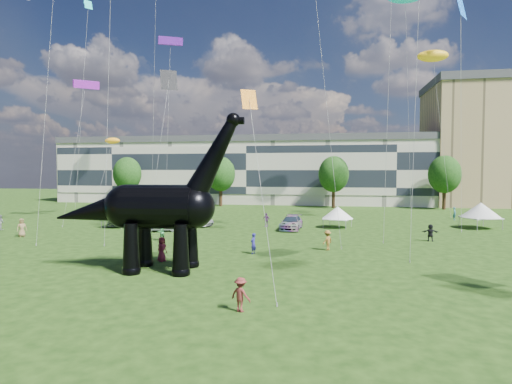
# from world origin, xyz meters

# --- Properties ---
(ground) EXTENTS (220.00, 220.00, 0.00)m
(ground) POSITION_xyz_m (0.00, 0.00, 0.00)
(ground) COLOR #16330C
(ground) RESTS_ON ground
(terrace_row) EXTENTS (78.00, 11.00, 12.00)m
(terrace_row) POSITION_xyz_m (-8.00, 62.00, 6.00)
(terrace_row) COLOR beige
(terrace_row) RESTS_ON ground
(apartment_block) EXTENTS (28.00, 18.00, 22.00)m
(apartment_block) POSITION_xyz_m (40.00, 65.00, 11.00)
(apartment_block) COLOR tan
(apartment_block) RESTS_ON ground
(tree_far_left) EXTENTS (5.20, 5.20, 9.44)m
(tree_far_left) POSITION_xyz_m (-30.00, 53.00, 6.29)
(tree_far_left) COLOR #382314
(tree_far_left) RESTS_ON ground
(tree_mid_left) EXTENTS (5.20, 5.20, 9.44)m
(tree_mid_left) POSITION_xyz_m (-12.00, 53.00, 6.29)
(tree_mid_left) COLOR #382314
(tree_mid_left) RESTS_ON ground
(tree_mid_right) EXTENTS (5.20, 5.20, 9.44)m
(tree_mid_right) POSITION_xyz_m (8.00, 53.00, 6.29)
(tree_mid_right) COLOR #382314
(tree_mid_right) RESTS_ON ground
(tree_far_right) EXTENTS (5.20, 5.20, 9.44)m
(tree_far_right) POSITION_xyz_m (26.00, 53.00, 6.29)
(tree_far_right) COLOR #382314
(tree_far_right) RESTS_ON ground
(dinosaur_sculpture) EXTENTS (12.93, 3.73, 10.56)m
(dinosaur_sculpture) POSITION_xyz_m (-3.96, 4.51, 3.99)
(dinosaur_sculpture) COLOR black
(dinosaur_sculpture) RESTS_ON ground
(car_silver) EXTENTS (2.43, 4.21, 1.35)m
(car_silver) POSITION_xyz_m (-17.11, 24.63, 0.67)
(car_silver) COLOR #ADADB2
(car_silver) RESTS_ON ground
(car_grey) EXTENTS (4.36, 2.64, 1.36)m
(car_grey) POSITION_xyz_m (-10.20, 21.20, 0.68)
(car_grey) COLOR slate
(car_grey) RESTS_ON ground
(car_white) EXTENTS (5.58, 4.55, 1.41)m
(car_white) POSITION_xyz_m (-8.18, 26.05, 0.71)
(car_white) COLOR silver
(car_white) RESTS_ON ground
(car_dark) EXTENTS (2.41, 5.28, 1.50)m
(car_dark) POSITION_xyz_m (3.25, 24.98, 0.75)
(car_dark) COLOR #595960
(car_dark) RESTS_ON ground
(gazebo_near) EXTENTS (4.32, 4.32, 2.42)m
(gazebo_near) POSITION_xyz_m (8.28, 27.40, 1.70)
(gazebo_near) COLOR white
(gazebo_near) RESTS_ON ground
(gazebo_far) EXTENTS (5.32, 5.32, 2.91)m
(gazebo_far) POSITION_xyz_m (24.04, 29.51, 2.05)
(gazebo_far) COLOR silver
(gazebo_far) RESTS_ON ground
(gazebo_left) EXTENTS (3.94, 3.94, 2.45)m
(gazebo_left) POSITION_xyz_m (-16.40, 23.48, 1.72)
(gazebo_left) COLOR silver
(gazebo_left) RESTS_ON ground
(visitors) EXTENTS (52.22, 40.88, 1.82)m
(visitors) POSITION_xyz_m (-1.74, 14.80, 0.83)
(visitors) COLOR maroon
(visitors) RESTS_ON ground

